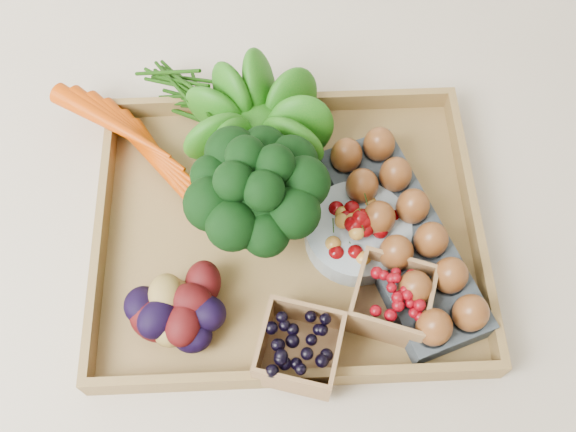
{
  "coord_description": "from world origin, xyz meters",
  "views": [
    {
      "loc": [
        -0.02,
        -0.41,
        0.86
      ],
      "look_at": [
        0.0,
        0.0,
        0.06
      ],
      "focal_mm": 40.0,
      "sensor_mm": 36.0,
      "label": 1
    }
  ],
  "objects_px": {
    "tray": "(288,232)",
    "broccoli": "(258,211)",
    "egg_carton": "(401,240)",
    "cherry_bowl": "(357,233)"
  },
  "relations": [
    {
      "from": "tray",
      "to": "broccoli",
      "type": "height_order",
      "value": "broccoli"
    },
    {
      "from": "broccoli",
      "to": "egg_carton",
      "type": "bearing_deg",
      "value": -7.76
    },
    {
      "from": "tray",
      "to": "broccoli",
      "type": "bearing_deg",
      "value": -174.1
    },
    {
      "from": "broccoli",
      "to": "cherry_bowl",
      "type": "bearing_deg",
      "value": -5.83
    },
    {
      "from": "tray",
      "to": "broccoli",
      "type": "xyz_separation_m",
      "value": [
        -0.04,
        -0.0,
        0.08
      ]
    },
    {
      "from": "tray",
      "to": "cherry_bowl",
      "type": "xyz_separation_m",
      "value": [
        0.1,
        -0.02,
        0.03
      ]
    },
    {
      "from": "tray",
      "to": "egg_carton",
      "type": "height_order",
      "value": "egg_carton"
    },
    {
      "from": "egg_carton",
      "to": "broccoli",
      "type": "bearing_deg",
      "value": 153.44
    },
    {
      "from": "tray",
      "to": "broccoli",
      "type": "relative_size",
      "value": 3.01
    },
    {
      "from": "tray",
      "to": "egg_carton",
      "type": "distance_m",
      "value": 0.16
    }
  ]
}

